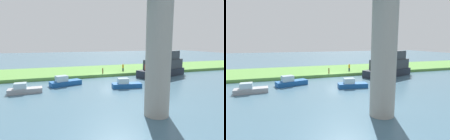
{
  "view_description": "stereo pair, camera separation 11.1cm",
  "coord_description": "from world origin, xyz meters",
  "views": [
    {
      "loc": [
        9.54,
        30.84,
        6.18
      ],
      "look_at": [
        0.85,
        5.0,
        2.0
      ],
      "focal_mm": 30.14,
      "sensor_mm": 36.0,
      "label": 1
    },
    {
      "loc": [
        9.44,
        30.88,
        6.18
      ],
      "look_at": [
        0.85,
        5.0,
        2.0
      ],
      "focal_mm": 30.14,
      "sensor_mm": 36.0,
      "label": 2
    }
  ],
  "objects": [
    {
      "name": "grassy_bank",
      "position": [
        0.0,
        -6.0,
        0.25
      ],
      "size": [
        80.0,
        12.0,
        0.5
      ],
      "primitive_type": "cube",
      "color": "#5B9342",
      "rests_on": "ground"
    },
    {
      "name": "pontoon_yellow",
      "position": [
        -9.77,
        2.02,
        1.81
      ],
      "size": [
        10.09,
        6.19,
        4.89
      ],
      "color": "#1E232D",
      "rests_on": "ground"
    },
    {
      "name": "bridge_pylon",
      "position": [
        1.17,
        17.68,
        5.47
      ],
      "size": [
        2.05,
        2.05,
        10.94
      ],
      "primitive_type": "cylinder",
      "color": "#9E998E",
      "rests_on": "ground"
    },
    {
      "name": "person_on_bank",
      "position": [
        -4.02,
        -2.76,
        1.2
      ],
      "size": [
        0.37,
        0.37,
        1.39
      ],
      "color": "#2D334C",
      "rests_on": "grassy_bank"
    },
    {
      "name": "ground_plane",
      "position": [
        0.0,
        0.0,
        0.0
      ],
      "size": [
        160.0,
        160.0,
        0.0
      ],
      "primitive_type": "plane",
      "color": "#476B7F"
    },
    {
      "name": "riverboat_paddlewheel",
      "position": [
        -0.09,
        8.05,
        0.46
      ],
      "size": [
        4.06,
        1.94,
        1.3
      ],
      "color": "#195199",
      "rests_on": "ground"
    },
    {
      "name": "skiff_small",
      "position": [
        7.61,
        4.19,
        0.51
      ],
      "size": [
        4.58,
        2.66,
        1.44
      ],
      "color": "#195199",
      "rests_on": "ground"
    },
    {
      "name": "mooring_post",
      "position": [
        0.59,
        -0.93,
        0.98
      ],
      "size": [
        0.2,
        0.2,
        0.95
      ],
      "primitive_type": "cylinder",
      "color": "brown",
      "rests_on": "grassy_bank"
    },
    {
      "name": "motorboat_white",
      "position": [
        12.56,
        6.71,
        0.46
      ],
      "size": [
        3.89,
        1.54,
        1.28
      ],
      "color": "#99999E",
      "rests_on": "ground"
    }
  ]
}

